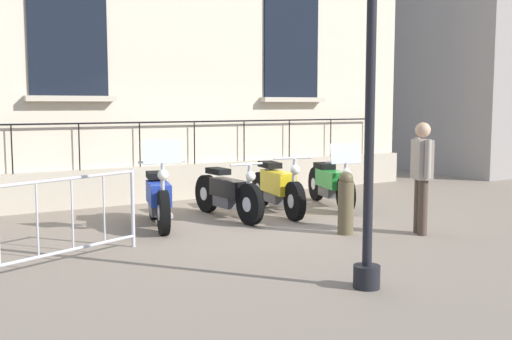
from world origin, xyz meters
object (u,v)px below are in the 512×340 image
Objects in this scene: motorcycle_green at (331,183)px; lamppost at (372,21)px; motorcycle_blue at (159,199)px; bollard at (346,203)px; pedestrian_standing at (422,172)px; crowd_barrier at (55,218)px; motorcycle_yellow at (277,188)px; motorcycle_black at (228,194)px.

motorcycle_green is 0.48× the size of lamppost.
motorcycle_green is at bearing 91.68° from motorcycle_blue.
pedestrian_standing is (0.57, 0.94, 0.46)m from bollard.
crowd_barrier reaches higher than bollard.
motorcycle_blue is 0.43× the size of lamppost.
motorcycle_yellow is 2.75m from pedestrian_standing.
motorcycle_yellow is 2.01m from bollard.
motorcycle_blue is at bearing -88.66° from motorcycle_yellow.
motorcycle_yellow is at bearing 91.34° from motorcycle_blue.
motorcycle_black is 2.23× the size of bollard.
bollard is at bearing 84.39° from crowd_barrier.
bollard is 0.57× the size of pedestrian_standing.
motorcycle_yellow reaches higher than bollard.
motorcycle_blue is 2.89m from bollard.
motorcycle_green is at bearing 145.89° from lamppost.
pedestrian_standing is (-1.62, 2.48, -1.80)m from lamppost.
lamppost is 4.75× the size of bollard.
motorcycle_blue is 2.49m from crowd_barrier.
lamppost reaches higher than motorcycle_green.
motorcycle_green is at bearing 171.36° from pedestrian_standing.
motorcycle_green is at bearing 106.99° from crowd_barrier.
motorcycle_blue is at bearing 128.68° from crowd_barrier.
motorcycle_green is at bearing 92.30° from motorcycle_yellow.
pedestrian_standing is (2.58, 1.82, 0.51)m from motorcycle_black.
pedestrian_standing is at bearing -8.64° from motorcycle_green.
motorcycle_blue reaches higher than motorcycle_black.
crowd_barrier is at bearing -135.63° from lamppost.
bollard is (2.01, 0.87, 0.05)m from motorcycle_black.
lamppost is (4.21, -0.66, 2.31)m from motorcycle_black.
motorcycle_green is (-0.10, 3.47, -0.01)m from motorcycle_blue.
motorcycle_green is 1.29× the size of pedestrian_standing.
bollard is 1.19m from pedestrian_standing.
motorcycle_green is 5.62m from lamppost.
crowd_barrier is (1.60, -4.18, 0.13)m from motorcycle_yellow.
motorcycle_green reaches higher than bollard.
bollard is (2.00, -0.11, 0.03)m from motorcycle_yellow.
bollard is at bearing 23.45° from motorcycle_black.
lamppost reaches higher than motorcycle_blue.
motorcycle_blue reaches higher than bollard.
pedestrian_standing reaches higher than motorcycle_green.
motorcycle_yellow is 4.48m from crowd_barrier.
motorcycle_yellow is 5.05m from lamppost.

